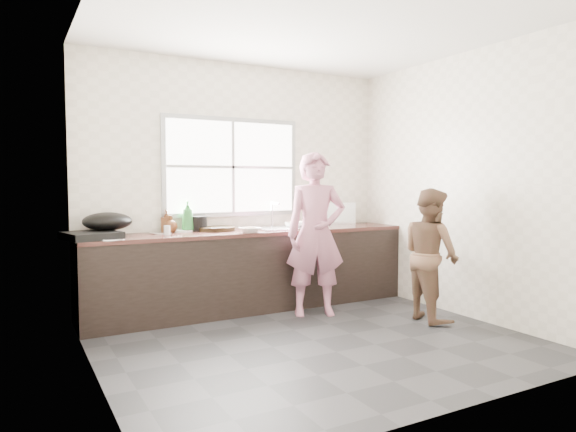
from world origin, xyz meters
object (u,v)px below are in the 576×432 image
plate_food (182,231)px  bottle_brown_tall (167,222)px  bowl_held (309,225)px  bowl_crabs (294,225)px  bottle_green (188,216)px  burner (91,235)px  woman (316,239)px  person_side (431,254)px  bowl_mince (250,230)px  dish_rack (339,213)px  pot_lid_right (161,233)px  pot_lid_left (111,239)px  glass_jar (167,230)px  bottle_brown_short (171,225)px  black_pot (197,223)px  wok (107,221)px  cutting_board (216,229)px

plate_food → bottle_brown_tall: bottle_brown_tall is taller
bowl_held → bowl_crabs: bearing=129.4°
bottle_green → burner: size_ratio=0.74×
bowl_crabs → woman: bearing=-97.0°
woman → plate_food: size_ratio=6.69×
person_side → plate_food: (-2.10, 1.48, 0.21)m
woman → plate_food: bearing=167.4°
bowl_mince → dish_rack: size_ratio=0.59×
pot_lid_right → woman: bearing=-25.6°
bottle_brown_tall → pot_lid_right: bearing=-133.9°
pot_lid_left → glass_jar: bearing=17.8°
bottle_green → bottle_brown_short: (-0.19, -0.02, -0.08)m
woman → person_side: bearing=-18.0°
bowl_mince → black_pot: 0.61m
bowl_held → bottle_brown_tall: 1.57m
bowl_held → woman: bearing=-113.1°
bottle_brown_tall → plate_food: bearing=-6.1°
bottle_brown_short → wok: bearing=-171.7°
pot_lid_left → bowl_mince: bearing=0.0°
person_side → bowl_crabs: (-0.84, 1.29, 0.23)m
bowl_crabs → person_side: bearing=-57.1°
wok → pot_lid_left: wok is taller
bowl_crabs → pot_lid_right: 1.51m
cutting_board → bottle_brown_short: bearing=178.5°
bowl_mince → bowl_crabs: bearing=19.5°
bowl_held → pot_lid_right: bearing=171.2°
plate_food → dish_rack: (2.01, 0.02, 0.13)m
plate_food → black_pot: bearing=5.6°
black_pot → dish_rack: size_ratio=0.61×
bottle_green → wok: 0.84m
bottle_brown_tall → burner: 0.84m
bottle_brown_tall → glass_jar: bottle_brown_tall is taller
dish_rack → pot_lid_right: bearing=-153.6°
burner → pot_lid_right: size_ratio=2.01×
woman → bottle_brown_short: 1.51m
cutting_board → bottle_green: size_ratio=1.22×
woman → person_side: woman is taller
woman → bowl_crabs: size_ratio=8.87×
black_pot → wok: wok is taller
bowl_crabs → plate_food: size_ratio=0.75×
bowl_crabs → bowl_held: bowl_held is taller
bowl_crabs → bottle_green: 1.22m
bowl_mince → pot_lid_right: bearing=157.7°
dish_rack → bottle_brown_tall: bearing=-156.0°
bowl_held → bottle_green: bottle_green is taller
plate_food → woman: bearing=-32.8°
bottle_green → pot_lid_right: (-0.30, -0.05, -0.16)m
person_side → plate_food: bearing=63.6°
black_pot → bowl_crabs: bearing=-10.7°
bottle_green → cutting_board: bearing=-5.6°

